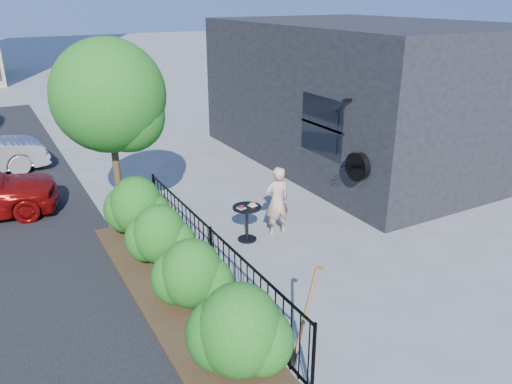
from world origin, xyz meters
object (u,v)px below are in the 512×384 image
woman (277,201)px  shovel (303,323)px  cafe_table (247,217)px  patio_tree (113,103)px

woman → shovel: (-1.77, -3.56, -0.10)m
cafe_table → woman: woman is taller
patio_tree → woman: patio_tree is taller
patio_tree → woman: (2.75, -1.61, -2.02)m
woman → cafe_table: bearing=-1.0°
cafe_table → shovel: 3.76m
woman → patio_tree: bearing=-27.8°
patio_tree → shovel: 5.67m
woman → shovel: woman is taller
cafe_table → woman: (0.68, -0.04, 0.23)m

